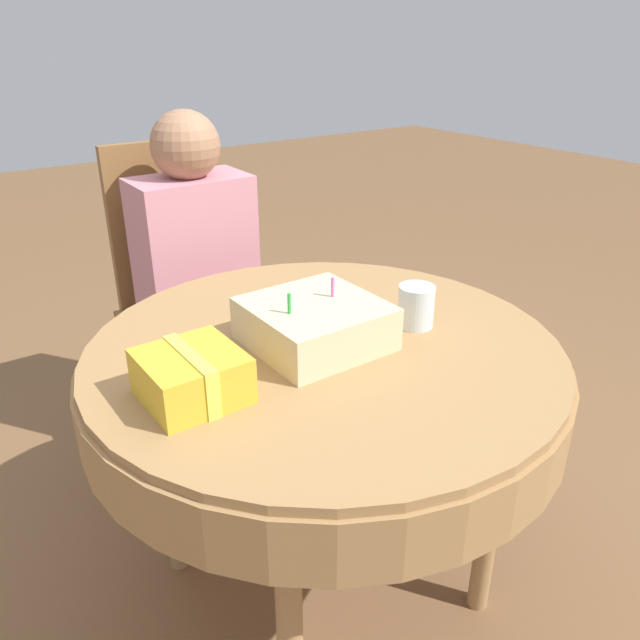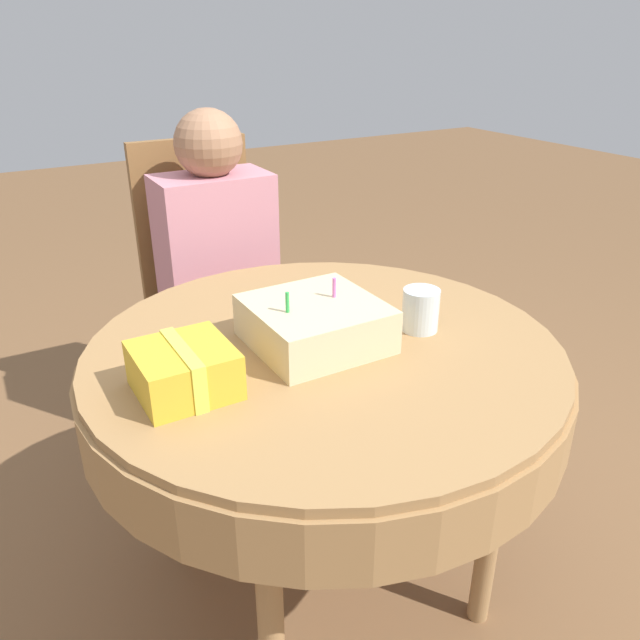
# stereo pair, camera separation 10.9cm
# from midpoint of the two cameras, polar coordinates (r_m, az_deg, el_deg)

# --- Properties ---
(ground_plane) EXTENTS (12.00, 12.00, 0.00)m
(ground_plane) POSITION_cam_midpoint_polar(r_m,az_deg,el_deg) (1.79, -1.59, -22.91)
(ground_plane) COLOR brown
(dining_table) EXTENTS (1.04, 1.04, 0.71)m
(dining_table) POSITION_cam_midpoint_polar(r_m,az_deg,el_deg) (1.39, -1.90, -5.37)
(dining_table) COLOR #9E7547
(dining_table) RESTS_ON ground_plane
(chair) EXTENTS (0.44, 0.44, 1.01)m
(chair) POSITION_cam_midpoint_polar(r_m,az_deg,el_deg) (2.14, -13.37, 2.57)
(chair) COLOR brown
(chair) RESTS_ON ground_plane
(person) EXTENTS (0.35, 0.31, 1.12)m
(person) POSITION_cam_midpoint_polar(r_m,az_deg,el_deg) (1.99, -12.61, 5.53)
(person) COLOR #9E7051
(person) RESTS_ON ground_plane
(birthday_cake) EXTENTS (0.26, 0.26, 0.14)m
(birthday_cake) POSITION_cam_midpoint_polar(r_m,az_deg,el_deg) (1.32, -2.82, -0.38)
(birthday_cake) COLOR beige
(birthday_cake) RESTS_ON dining_table
(drinking_glass) EXTENTS (0.08, 0.08, 0.10)m
(drinking_glass) POSITION_cam_midpoint_polar(r_m,az_deg,el_deg) (1.41, 6.61, 1.23)
(drinking_glass) COLOR silver
(drinking_glass) RESTS_ON dining_table
(gift_box) EXTENTS (0.17, 0.18, 0.10)m
(gift_box) POSITION_cam_midpoint_polar(r_m,az_deg,el_deg) (1.17, -14.29, -5.06)
(gift_box) COLOR gold
(gift_box) RESTS_ON dining_table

